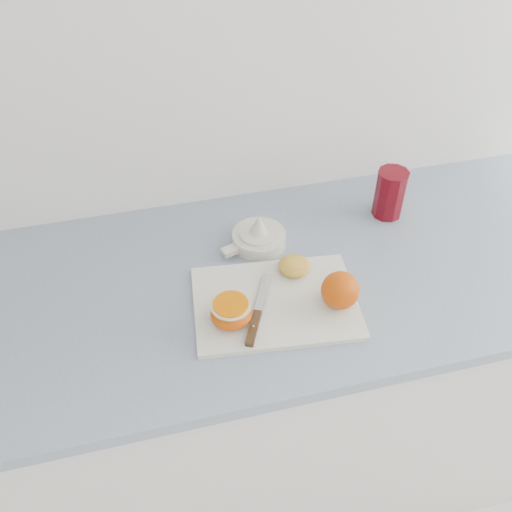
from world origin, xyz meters
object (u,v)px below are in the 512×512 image
object	(u,v)px
half_orange	(231,312)
cutting_board	(275,303)
citrus_juicer	(258,237)
counter	(312,378)
red_tumbler	(390,195)

from	to	relation	value
half_orange	cutting_board	bearing A→B (deg)	17.16
half_orange	citrus_juicer	world-z (taller)	citrus_juicer
counter	cutting_board	size ratio (longest dim) A/B	6.70
cutting_board	citrus_juicer	size ratio (longest dim) A/B	2.14
counter	cutting_board	world-z (taller)	cutting_board
cutting_board	half_orange	bearing A→B (deg)	-162.84
counter	citrus_juicer	distance (m)	0.49
cutting_board	half_orange	size ratio (longest dim) A/B	4.06
counter	red_tumbler	xyz separation A→B (m)	(0.21, 0.14, 0.50)
half_orange	red_tumbler	bearing A→B (deg)	29.87
citrus_juicer	cutting_board	bearing A→B (deg)	-93.75
counter	red_tumbler	world-z (taller)	red_tumbler
cutting_board	half_orange	distance (m)	0.11
counter	red_tumbler	distance (m)	0.56
counter	half_orange	distance (m)	0.55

